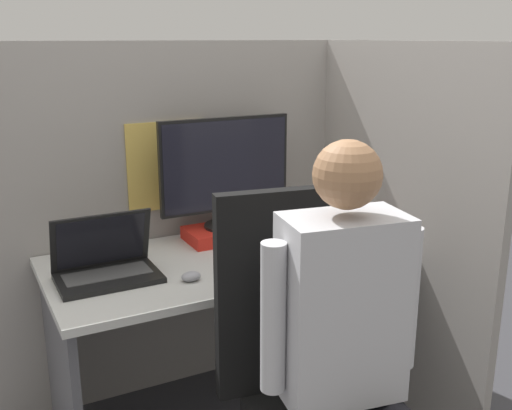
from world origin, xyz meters
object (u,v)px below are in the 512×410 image
object	(u,v)px
office_chair	(312,378)
stapler	(360,235)
laptop	(106,266)
carrot_toy	(243,272)
monitor	(226,169)
paper_box	(227,233)
person	(355,342)

from	to	relation	value
office_chair	stapler	bearing A→B (deg)	43.63
office_chair	laptop	bearing A→B (deg)	124.03
laptop	office_chair	xyz separation A→B (m)	(0.45, -0.67, -0.22)
carrot_toy	office_chair	xyz separation A→B (m)	(0.01, -0.45, -0.19)
stapler	office_chair	distance (m)	0.87
monitor	paper_box	bearing A→B (deg)	-90.00
monitor	stapler	world-z (taller)	monitor
stapler	person	world-z (taller)	person
stapler	laptop	bearing A→B (deg)	175.69
monitor	person	xyz separation A→B (m)	(-0.09, -1.05, -0.28)
paper_box	person	xyz separation A→B (m)	(-0.09, -1.04, 0.00)
monitor	carrot_toy	distance (m)	0.53
carrot_toy	person	distance (m)	0.62
laptop	person	xyz separation A→B (m)	(0.48, -0.84, -0.02)
stapler	paper_box	bearing A→B (deg)	150.29
laptop	carrot_toy	xyz separation A→B (m)	(0.44, -0.22, -0.03)
paper_box	person	bearing A→B (deg)	-94.98
stapler	person	xyz separation A→B (m)	(-0.59, -0.76, 0.01)
paper_box	monitor	size ratio (longest dim) A/B	0.61
carrot_toy	person	xyz separation A→B (m)	(0.04, -0.62, 0.01)
monitor	carrot_toy	world-z (taller)	monitor
monitor	office_chair	distance (m)	1.00
paper_box	stapler	distance (m)	0.58
paper_box	laptop	size ratio (longest dim) A/B	0.98
paper_box	monitor	world-z (taller)	monitor
carrot_toy	monitor	bearing A→B (deg)	72.92
paper_box	person	distance (m)	1.05
monitor	stapler	xyz separation A→B (m)	(0.50, -0.29, -0.28)
stapler	carrot_toy	distance (m)	0.64
paper_box	laptop	distance (m)	0.61
office_chair	person	world-z (taller)	person
stapler	office_chair	world-z (taller)	office_chair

